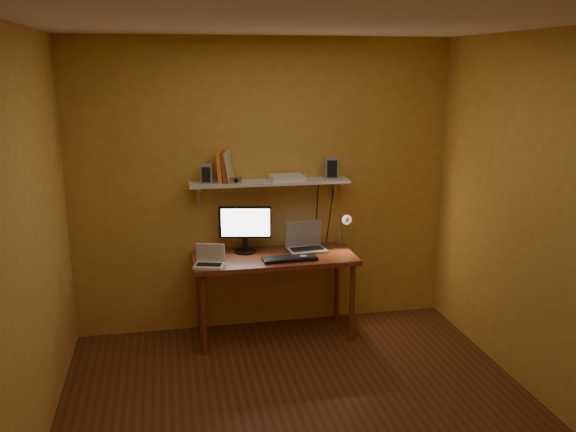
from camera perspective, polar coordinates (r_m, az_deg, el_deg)
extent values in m
cube|color=#523115|center=(4.46, 1.53, -18.11)|extent=(3.40, 3.20, 0.02)
cube|color=silver|center=(3.79, 1.80, 17.79)|extent=(3.40, 3.20, 0.02)
cube|color=gold|center=(5.46, -2.19, 2.78)|extent=(3.40, 0.02, 2.60)
cube|color=gold|center=(2.48, 10.31, -11.48)|extent=(3.40, 0.02, 2.60)
cube|color=gold|center=(3.92, -23.52, -2.87)|extent=(0.02, 3.20, 2.60)
cube|color=gold|center=(4.61, 22.81, -0.40)|extent=(0.02, 3.20, 2.60)
cube|color=maroon|center=(5.29, -1.30, -3.95)|extent=(1.40, 0.60, 0.04)
cylinder|color=maroon|center=(5.13, -7.93, -9.15)|extent=(0.05, 0.05, 0.71)
cylinder|color=maroon|center=(5.35, 6.02, -8.11)|extent=(0.05, 0.05, 0.71)
cylinder|color=maroon|center=(5.58, -8.26, -7.24)|extent=(0.05, 0.05, 0.71)
cylinder|color=maroon|center=(5.78, 4.59, -6.37)|extent=(0.05, 0.05, 0.71)
cube|color=silver|center=(5.32, -1.70, 3.17)|extent=(1.40, 0.25, 0.02)
cube|color=silver|center=(5.38, -8.42, 2.03)|extent=(0.03, 0.03, 0.18)
cube|color=silver|center=(5.58, 4.40, 2.57)|extent=(0.03, 0.03, 0.18)
cylinder|color=black|center=(5.40, -4.00, -3.32)|extent=(0.23, 0.23, 0.01)
cube|color=black|center=(5.38, -4.02, -2.59)|extent=(0.05, 0.04, 0.14)
cube|color=black|center=(5.33, -4.05, -0.59)|extent=(0.45, 0.11, 0.28)
cube|color=white|center=(5.31, -4.03, -0.63)|extent=(0.42, 0.09, 0.25)
cube|color=gray|center=(5.42, 1.78, -3.20)|extent=(0.35, 0.26, 0.02)
cube|color=black|center=(5.42, 1.78, -3.09)|extent=(0.29, 0.15, 0.00)
cube|color=gray|center=(5.48, 1.44, -1.64)|extent=(0.33, 0.07, 0.23)
cube|color=#111D36|center=(5.48, 1.44, -1.64)|extent=(0.29, 0.05, 0.20)
cube|color=white|center=(5.04, -7.40, -4.64)|extent=(0.28, 0.23, 0.02)
cube|color=black|center=(5.04, -7.40, -4.53)|extent=(0.22, 0.15, 0.00)
cube|color=white|center=(5.07, -7.26, -3.43)|extent=(0.24, 0.11, 0.16)
cube|color=black|center=(5.07, -7.26, -3.43)|extent=(0.21, 0.09, 0.14)
cube|color=black|center=(5.17, 0.18, -4.02)|extent=(0.46, 0.17, 0.02)
ellipsoid|color=white|center=(5.20, 1.44, -3.86)|extent=(0.09, 0.06, 0.03)
cube|color=silver|center=(5.66, 4.86, -2.70)|extent=(0.05, 0.06, 0.08)
cylinder|color=silver|center=(5.62, 4.89, -1.23)|extent=(0.02, 0.02, 0.28)
cylinder|color=silver|center=(5.51, 5.15, -0.04)|extent=(0.01, 0.16, 0.01)
cone|color=silver|center=(5.44, 5.39, -0.24)|extent=(0.09, 0.09, 0.09)
sphere|color=#FFE0A5|center=(5.42, 5.45, -0.29)|extent=(0.04, 0.04, 0.04)
cube|color=gray|center=(5.23, -7.56, 3.93)|extent=(0.11, 0.11, 0.17)
cube|color=gray|center=(5.42, 4.09, 4.51)|extent=(0.12, 0.12, 0.19)
cube|color=orange|center=(5.26, -6.36, 4.56)|extent=(0.09, 0.19, 0.26)
cube|color=brown|center=(5.27, -5.96, 4.58)|extent=(0.10, 0.19, 0.26)
cube|color=#C1C694|center=(5.27, -5.56, 4.60)|extent=(0.11, 0.19, 0.26)
cube|color=silver|center=(5.20, -4.93, 3.36)|extent=(0.10, 0.03, 0.06)
cylinder|color=black|center=(5.19, -4.90, 3.33)|extent=(0.04, 0.02, 0.04)
cube|color=white|center=(5.35, -0.13, 3.63)|extent=(0.30, 0.22, 0.05)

